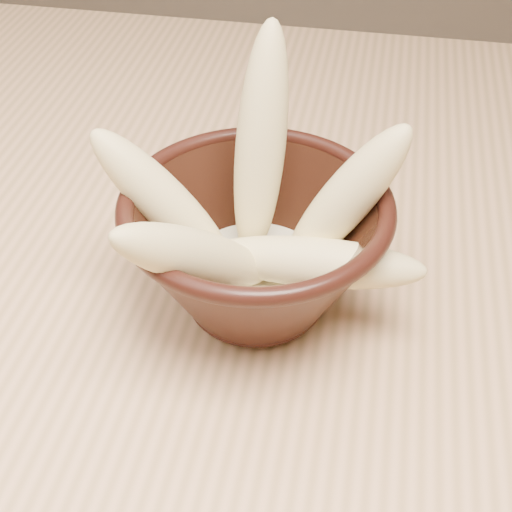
% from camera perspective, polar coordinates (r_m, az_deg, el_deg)
% --- Properties ---
extents(table, '(1.20, 0.80, 0.75)m').
position_cam_1_polar(table, '(0.64, 3.47, -3.50)').
color(table, tan).
rests_on(table, ground).
extents(bowl, '(0.18, 0.18, 0.10)m').
position_cam_1_polar(bowl, '(0.49, -0.00, 0.75)').
color(bowl, black).
rests_on(bowl, table).
extents(milk_puddle, '(0.10, 0.10, 0.01)m').
position_cam_1_polar(milk_puddle, '(0.50, -0.00, -1.36)').
color(milk_puddle, beige).
rests_on(milk_puddle, bowl).
extents(banana_upright, '(0.04, 0.08, 0.17)m').
position_cam_1_polar(banana_upright, '(0.48, 0.36, 8.80)').
color(banana_upright, '#E2CA85').
rests_on(banana_upright, bowl).
extents(banana_left, '(0.11, 0.04, 0.12)m').
position_cam_1_polar(banana_left, '(0.48, -7.36, 4.29)').
color(banana_left, '#E2CA85').
rests_on(banana_left, bowl).
extents(banana_right, '(0.10, 0.06, 0.13)m').
position_cam_1_polar(banana_right, '(0.47, 7.13, 4.42)').
color(banana_right, '#E2CA85').
rests_on(banana_right, bowl).
extents(banana_across, '(0.15, 0.04, 0.04)m').
position_cam_1_polar(banana_across, '(0.47, 4.55, -0.49)').
color(banana_across, '#E2CA85').
rests_on(banana_across, bowl).
extents(banana_front, '(0.11, 0.13, 0.12)m').
position_cam_1_polar(banana_front, '(0.44, -4.65, -0.08)').
color(banana_front, '#E2CA85').
rests_on(banana_front, bowl).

